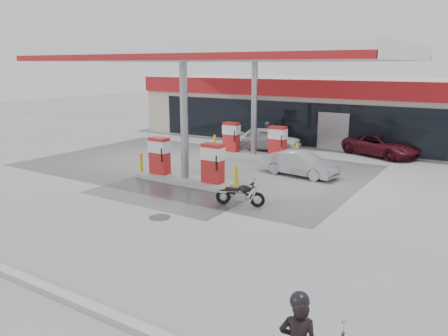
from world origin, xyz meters
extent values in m
plane|color=gray|center=(0.00, 0.00, 0.00)|extent=(90.00, 90.00, 0.00)
cube|color=#4C4C4F|center=(0.50, 0.00, 0.00)|extent=(6.00, 3.00, 0.00)
cylinder|color=#38383A|center=(2.00, -2.00, 0.00)|extent=(0.70, 0.70, 0.01)
cube|color=#AA9F8E|center=(0.00, 16.00, 2.00)|extent=(22.00, 8.00, 4.00)
cube|color=black|center=(0.00, 11.97, 1.40)|extent=(18.00, 0.10, 2.60)
cube|color=maroon|center=(0.00, 11.90, 3.50)|extent=(22.00, 0.25, 1.00)
cube|color=navy|center=(7.00, 11.85, 3.50)|extent=(3.50, 0.12, 0.80)
cube|color=gray|center=(3.00, 11.93, 1.10)|extent=(1.80, 0.14, 2.20)
cube|color=silver|center=(0.00, 5.00, 5.30)|extent=(16.00, 10.00, 0.60)
cube|color=maroon|center=(0.00, 0.05, 5.12)|extent=(16.00, 0.12, 0.24)
cube|color=maroon|center=(0.00, 9.95, 5.12)|extent=(16.00, 0.12, 0.24)
cylinder|color=gray|center=(0.00, 2.00, 2.59)|extent=(0.32, 0.32, 5.00)
cylinder|color=gray|center=(0.00, 8.00, 2.59)|extent=(0.32, 0.32, 5.00)
cube|color=#9E9E99|center=(0.00, 2.00, 0.09)|extent=(4.50, 1.30, 0.18)
cube|color=#A91C1C|center=(-1.40, 2.00, 0.98)|extent=(0.85, 0.48, 1.60)
cube|color=#A91C1C|center=(1.40, 2.00, 0.98)|extent=(0.85, 0.48, 1.60)
cube|color=silver|center=(-1.40, 2.00, 1.38)|extent=(0.88, 0.52, 0.50)
cube|color=silver|center=(1.40, 2.00, 1.38)|extent=(0.88, 0.52, 0.50)
cylinder|color=#DEB20C|center=(-2.50, 2.00, 0.54)|extent=(0.14, 0.14, 0.90)
cylinder|color=#DEB20C|center=(2.50, 2.00, 0.54)|extent=(0.14, 0.14, 0.90)
cube|color=#9E9E99|center=(0.00, 8.00, 0.09)|extent=(4.50, 1.30, 0.18)
cube|color=#A91C1C|center=(-1.40, 8.00, 0.98)|extent=(0.85, 0.48, 1.60)
cube|color=#A91C1C|center=(1.40, 8.00, 0.98)|extent=(0.85, 0.48, 1.60)
cube|color=silver|center=(-1.40, 8.00, 1.38)|extent=(0.88, 0.52, 0.50)
cube|color=silver|center=(1.40, 8.00, 1.38)|extent=(0.88, 0.52, 0.50)
cylinder|color=#DEB20C|center=(-2.50, 8.00, 0.54)|extent=(0.14, 0.14, 0.90)
cylinder|color=#DEB20C|center=(2.50, 8.00, 0.54)|extent=(0.14, 0.14, 0.90)
torus|color=black|center=(4.18, 0.65, 0.27)|extent=(0.55, 0.27, 0.54)
torus|color=black|center=(2.98, 0.30, 0.27)|extent=(0.55, 0.27, 0.54)
cube|color=gray|center=(3.62, 0.48, 0.34)|extent=(0.41, 0.31, 0.27)
cube|color=black|center=(3.49, 0.44, 0.43)|extent=(0.80, 0.31, 0.07)
ellipsoid|color=black|center=(3.74, 0.52, 0.63)|extent=(0.57, 0.42, 0.25)
cube|color=black|center=(3.31, 0.39, 0.58)|extent=(0.54, 0.35, 0.09)
cylinder|color=silver|center=(4.00, 0.59, 0.90)|extent=(0.22, 0.67, 0.03)
sphere|color=silver|center=(4.11, 0.62, 0.79)|extent=(0.16, 0.16, 0.16)
cylinder|color=silver|center=(3.15, 0.47, 0.25)|extent=(0.80, 0.30, 0.07)
imported|color=silver|center=(-0.31, 10.20, 0.66)|extent=(4.12, 2.27, 1.33)
imported|color=#535458|center=(-0.60, 10.80, 0.79)|extent=(0.73, 0.86, 1.57)
imported|color=#9B9DA2|center=(3.68, 5.60, 0.55)|extent=(3.47, 1.54, 1.11)
imported|color=#131942|center=(-10.00, 14.00, 0.54)|extent=(3.89, 2.11, 1.07)
imported|color=#4B101A|center=(5.66, 12.00, 0.58)|extent=(4.62, 3.38, 1.17)
camera|label=1|loc=(10.98, -12.22, 4.86)|focal=35.00mm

